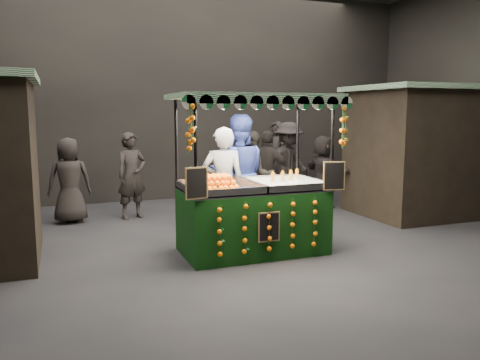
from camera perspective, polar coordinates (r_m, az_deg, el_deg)
name	(u,v)px	position (r m, az deg, el deg)	size (l,w,h in m)	color
ground	(257,254)	(7.24, 2.06, -8.73)	(12.00, 12.00, 0.00)	black
market_hall	(259,17)	(7.05, 2.20, 18.61)	(12.10, 10.10, 5.05)	black
neighbour_stall_right	(428,150)	(10.63, 21.24, 3.29)	(3.00, 2.20, 2.60)	black
juice_stall	(254,205)	(7.16, 1.65, -2.92)	(2.42, 1.42, 2.34)	black
vendor_grey	(223,184)	(7.80, -1.98, -0.53)	(0.78, 0.64, 1.85)	gray
vendor_blue	(238,175)	(8.25, -0.22, 0.63)	(1.14, 0.98, 2.05)	navy
shopper_0	(132,176)	(9.71, -12.65, 0.51)	(0.72, 0.60, 1.70)	black
shopper_1	(253,178)	(8.93, 1.58, 0.20)	(0.97, 0.84, 1.74)	#292521
shopper_2	(268,173)	(9.77, 3.27, 0.80)	(1.03, 0.98, 1.72)	black
shopper_3	(288,163)	(11.07, 5.73, 2.00)	(1.37, 1.07, 1.86)	black
shopper_4	(69,180)	(9.63, -19.48, -0.04)	(0.81, 0.54, 1.62)	black
shopper_5	(323,171)	(10.80, 9.75, 1.02)	(0.60, 1.50, 1.58)	#2E2825
shopper_6	(276,158)	(12.18, 4.28, 2.54)	(0.55, 0.74, 1.85)	black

